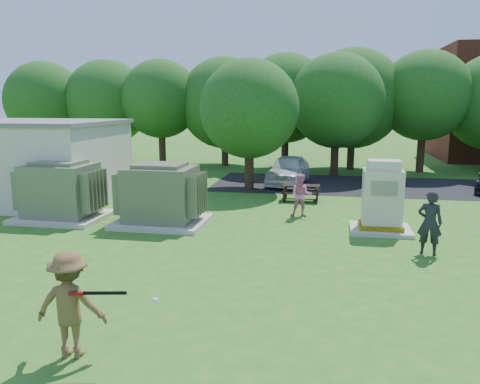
% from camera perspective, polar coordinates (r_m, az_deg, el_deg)
% --- Properties ---
extents(ground, '(120.00, 120.00, 0.00)m').
position_cam_1_polar(ground, '(11.24, -3.91, -10.33)').
color(ground, '#2D6619').
rests_on(ground, ground).
extents(parking_strip, '(20.00, 6.00, 0.01)m').
position_cam_1_polar(parking_strip, '(24.35, 20.85, 0.55)').
color(parking_strip, '#232326').
rests_on(parking_strip, ground).
extents(transformer_left, '(3.00, 2.40, 2.07)m').
position_cam_1_polar(transformer_left, '(17.56, -20.98, -0.00)').
color(transformer_left, beige).
rests_on(transformer_left, ground).
extents(transformer_right, '(3.00, 2.40, 2.07)m').
position_cam_1_polar(transformer_right, '(15.94, -9.59, -0.48)').
color(transformer_right, beige).
rests_on(transformer_right, ground).
extents(generator_cabinet, '(1.89, 1.54, 2.30)m').
position_cam_1_polar(generator_cabinet, '(15.44, 16.91, -1.03)').
color(generator_cabinet, beige).
rests_on(generator_cabinet, ground).
extents(picnic_table, '(1.55, 1.16, 0.66)m').
position_cam_1_polar(picnic_table, '(19.78, 7.46, 0.14)').
color(picnic_table, black).
rests_on(picnic_table, ground).
extents(batter, '(1.21, 0.78, 1.77)m').
position_cam_1_polar(batter, '(8.15, -19.99, -12.74)').
color(batter, brown).
rests_on(batter, ground).
extents(person_by_generator, '(0.71, 0.54, 1.76)m').
position_cam_1_polar(person_by_generator, '(13.59, 22.13, -3.49)').
color(person_by_generator, black).
rests_on(person_by_generator, ground).
extents(person_at_picnic, '(0.77, 0.61, 1.56)m').
position_cam_1_polar(person_at_picnic, '(16.89, 7.46, -0.43)').
color(person_at_picnic, pink).
rests_on(person_at_picnic, ground).
extents(car_white, '(2.16, 4.47, 1.47)m').
position_cam_1_polar(car_white, '(23.66, 5.91, 2.72)').
color(car_white, white).
rests_on(car_white, ground).
extents(car_silver_a, '(1.99, 4.35, 1.38)m').
position_cam_1_polar(car_silver_a, '(23.76, 17.24, 2.21)').
color(car_silver_a, '#B1B1B6').
rests_on(car_silver_a, ground).
extents(batting_equipment, '(1.47, 0.30, 0.10)m').
position_cam_1_polar(batting_equipment, '(7.63, -16.32, -11.89)').
color(batting_equipment, black).
rests_on(batting_equipment, ground).
extents(tree_row, '(41.30, 13.30, 7.30)m').
position_cam_1_polar(tree_row, '(28.65, 9.11, 10.91)').
color(tree_row, '#47301E').
rests_on(tree_row, ground).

